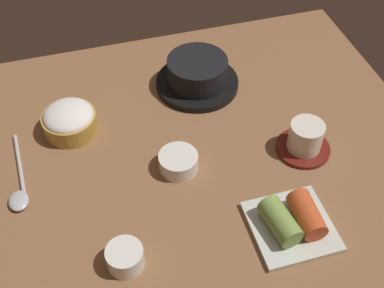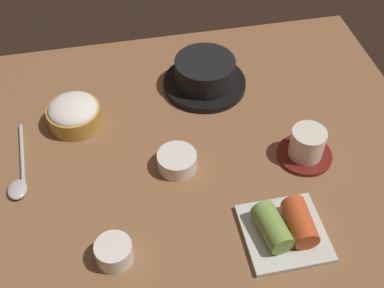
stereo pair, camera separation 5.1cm
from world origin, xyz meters
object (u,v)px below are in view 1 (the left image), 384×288
rice_bowl (69,120)px  kimchi_plate (293,221)px  spoon (19,189)px  stone_pot (197,74)px  banchan_cup_center (178,161)px  side_bowl_near (125,257)px  tea_cup_with_saucer (305,139)px

rice_bowl → kimchi_plate: size_ratio=0.79×
spoon → stone_pot: bearing=25.7°
rice_bowl → banchan_cup_center: rice_bowl is taller
kimchi_plate → side_bowl_near: 28.87cm
tea_cup_with_saucer → kimchi_plate: 19.00cm
rice_bowl → kimchi_plate: bearing=-45.6°
spoon → rice_bowl: bearing=49.7°
stone_pot → side_bowl_near: size_ratio=2.97×
rice_bowl → spoon: 17.33cm
stone_pot → rice_bowl: (-28.85, -6.12, -0.35)cm
banchan_cup_center → kimchi_plate: 24.04cm
rice_bowl → banchan_cup_center: size_ratio=1.46×
kimchi_plate → side_bowl_near: size_ratio=2.24×
rice_bowl → side_bowl_near: 33.70cm
stone_pot → tea_cup_with_saucer: (14.67, -24.35, -0.26)cm
banchan_cup_center → tea_cup_with_saucer: bearing=-5.3°
stone_pot → tea_cup_with_saucer: size_ratio=1.71×
rice_bowl → side_bowl_near: bearing=-81.5°
side_bowl_near → stone_pot: bearing=58.8°
stone_pot → banchan_cup_center: stone_pot is taller
rice_bowl → kimchi_plate: rice_bowl is taller
side_bowl_near → spoon: (-16.06, 20.23, -1.48)cm
rice_bowl → banchan_cup_center: 24.49cm
banchan_cup_center → spoon: size_ratio=0.39×
rice_bowl → tea_cup_with_saucer: bearing=-22.7°
rice_bowl → kimchi_plate: 48.33cm
banchan_cup_center → spoon: 29.83cm
stone_pot → banchan_cup_center: bearing=-115.0°
kimchi_plate → spoon: (-44.91, 21.44, -1.49)cm
stone_pot → side_bowl_near: stone_pot is taller
tea_cup_with_saucer → banchan_cup_center: bearing=174.7°
stone_pot → side_bowl_near: (-23.90, -39.44, -1.19)cm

